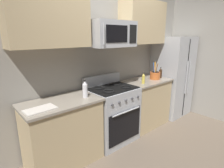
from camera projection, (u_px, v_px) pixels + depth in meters
name	position (u px, v px, depth m)	size (l,w,h in m)	color
ground_plane	(140.00, 156.00, 2.69)	(16.00, 16.00, 0.00)	#6B5B4C
wall_back	(98.00, 62.00, 3.08)	(8.00, 0.10, 2.60)	#9E998E
counter_left	(63.00, 133.00, 2.46)	(1.01, 0.59, 0.91)	tan
range_oven	(112.00, 114.00, 3.03)	(0.76, 0.63, 1.09)	#B2B5BA
counter_right	(145.00, 102.00, 3.58)	(0.95, 0.59, 0.91)	tan
refrigerator	(172.00, 76.00, 4.02)	(0.76, 0.70, 1.71)	#B2B5BA
wall_right	(212.00, 57.00, 3.77)	(0.10, 8.00, 2.60)	#9E998E
microwave	(111.00, 34.00, 2.71)	(0.73, 0.44, 0.38)	#B2B5BA
upper_cabinets_left	(48.00, 16.00, 2.18)	(1.00, 0.34, 0.75)	tan
upper_cabinets_right	(143.00, 23.00, 3.30)	(0.94, 0.34, 0.75)	tan
utensil_crock	(155.00, 75.00, 3.54)	(0.19, 0.19, 0.34)	#D1662D
cutting_board	(40.00, 109.00, 2.07)	(0.35, 0.20, 0.02)	silver
bottle_oil	(143.00, 79.00, 3.19)	(0.05, 0.05, 0.20)	gold
bottle_soy	(160.00, 73.00, 3.63)	(0.06, 0.06, 0.22)	#382314
bottle_vinegar	(85.00, 89.00, 2.47)	(0.07, 0.07, 0.25)	silver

